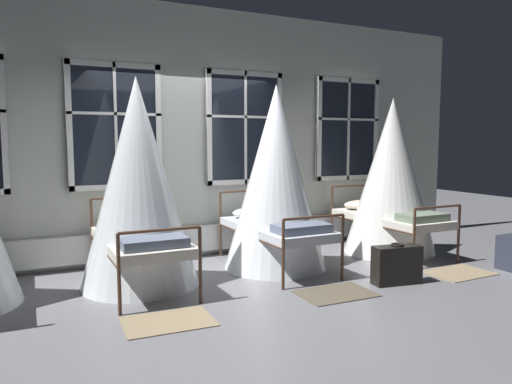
{
  "coord_description": "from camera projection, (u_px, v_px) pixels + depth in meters",
  "views": [
    {
      "loc": [
        -2.07,
        -5.31,
        1.63
      ],
      "look_at": [
        0.6,
        0.12,
        0.99
      ],
      "focal_mm": 34.07,
      "sensor_mm": 36.0,
      "label": 1
    }
  ],
  "objects": [
    {
      "name": "window_bank",
      "position": [
        185.0,
        181.0,
        6.71
      ],
      "size": [
        6.7,
        0.1,
        2.55
      ],
      "color": "black",
      "rests_on": "ground"
    },
    {
      "name": "cot_second",
      "position": [
        138.0,
        185.0,
        5.39
      ],
      "size": [
        1.32,
        1.81,
        2.33
      ],
      "rotation": [
        0.0,
        0.0,
        1.57
      ],
      "color": "#4C3323",
      "rests_on": "ground"
    },
    {
      "name": "rug_third",
      "position": [
        336.0,
        293.0,
        5.18
      ],
      "size": [
        0.82,
        0.58,
        0.01
      ],
      "primitive_type": "cube",
      "rotation": [
        0.0,
        0.0,
        -0.03
      ],
      "color": "brown",
      "rests_on": "ground"
    },
    {
      "name": "rug_fourth",
      "position": [
        458.0,
        273.0,
        5.99
      ],
      "size": [
        0.82,
        0.58,
        0.01
      ],
      "primitive_type": "cube",
      "rotation": [
        0.0,
        0.0,
        0.03
      ],
      "color": "#8E7A5B",
      "rests_on": "ground"
    },
    {
      "name": "suitcase_dark",
      "position": [
        397.0,
        265.0,
        5.53
      ],
      "size": [
        0.58,
        0.29,
        0.47
      ],
      "rotation": [
        0.0,
        0.0,
        -0.16
      ],
      "color": "black",
      "rests_on": "ground"
    },
    {
      "name": "cot_fourth",
      "position": [
        391.0,
        178.0,
        7.02
      ],
      "size": [
        1.32,
        1.81,
        2.24
      ],
      "rotation": [
        0.0,
        0.0,
        1.58
      ],
      "color": "#4C3323",
      "rests_on": "ground"
    },
    {
      "name": "ground",
      "position": [
        216.0,
        277.0,
        5.82
      ],
      "size": [
        21.25,
        21.25,
        0.0
      ],
      "primitive_type": "plane",
      "color": "slate"
    },
    {
      "name": "cot_third",
      "position": [
        276.0,
        180.0,
        6.18
      ],
      "size": [
        1.32,
        1.82,
        2.33
      ],
      "rotation": [
        0.0,
        0.0,
        1.58
      ],
      "color": "#4C3323",
      "rests_on": "ground"
    },
    {
      "name": "back_wall_with_windows",
      "position": [
        182.0,
        133.0,
        6.74
      ],
      "size": [
        9.67,
        0.1,
        3.47
      ],
      "primitive_type": "cube",
      "color": "#B2B7AD",
      "rests_on": "ground"
    },
    {
      "name": "rug_second",
      "position": [
        168.0,
        322.0,
        4.38
      ],
      "size": [
        0.82,
        0.59,
        0.01
      ],
      "primitive_type": "cube",
      "rotation": [
        0.0,
        0.0,
        -0.04
      ],
      "color": "#8E7A5B",
      "rests_on": "ground"
    }
  ]
}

